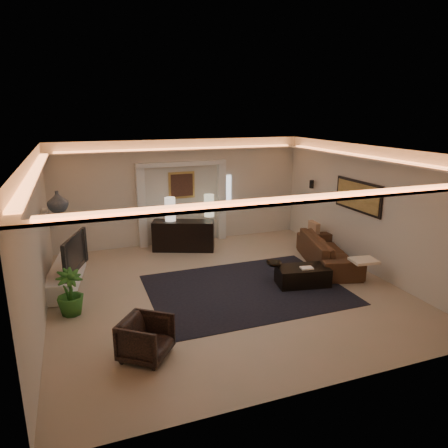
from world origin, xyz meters
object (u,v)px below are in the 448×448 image
object	(u,v)px
coffee_table	(303,276)
armchair	(146,338)
console	(184,236)
sofa	(328,251)

from	to	relation	value
coffee_table	armchair	size ratio (longest dim) A/B	1.56
console	armchair	bearing A→B (deg)	-89.65
console	sofa	bearing A→B (deg)	-15.58
armchair	console	bearing A→B (deg)	15.50
console	armchair	xyz separation A→B (m)	(-1.83, -4.70, -0.08)
console	armchair	world-z (taller)	console
sofa	armchair	size ratio (longest dim) A/B	3.38
console	sofa	distance (m)	3.79
coffee_table	console	bearing A→B (deg)	130.40
sofa	coffee_table	xyz separation A→B (m)	(-1.20, -0.85, -0.14)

